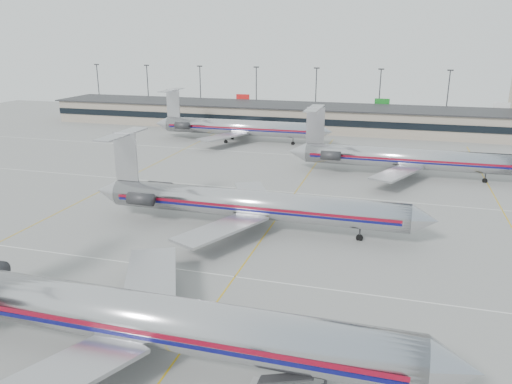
% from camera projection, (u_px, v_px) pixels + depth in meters
% --- Properties ---
extents(ground, '(260.00, 260.00, 0.00)m').
position_uv_depth(ground, '(197.00, 329.00, 41.85)').
color(ground, gray).
rests_on(ground, ground).
extents(apron_markings, '(160.00, 0.15, 0.02)m').
position_uv_depth(apron_markings, '(235.00, 277.00, 51.02)').
color(apron_markings, silver).
rests_on(apron_markings, ground).
extents(terminal, '(162.00, 17.00, 6.25)m').
position_uv_depth(terminal, '(340.00, 118.00, 130.84)').
color(terminal, gray).
rests_on(terminal, ground).
extents(light_mast_row, '(163.60, 0.40, 15.28)m').
position_uv_depth(light_mast_row, '(347.00, 92.00, 142.11)').
color(light_mast_row, '#38383D').
rests_on(light_mast_row, ground).
extents(jet_foreground, '(49.27, 29.01, 12.90)m').
position_uv_depth(jet_foreground, '(116.00, 313.00, 37.18)').
color(jet_foreground, '#B9B9BE').
rests_on(jet_foreground, ground).
extents(jet_second_row, '(44.54, 26.23, 11.66)m').
position_uv_depth(jet_second_row, '(246.00, 203.00, 62.97)').
color(jet_second_row, '#B9B9BE').
rests_on(jet_second_row, ground).
extents(jet_third_row, '(42.77, 26.31, 11.70)m').
position_uv_depth(jet_third_row, '(404.00, 158.00, 86.70)').
color(jet_third_row, '#B9B9BE').
rests_on(jet_third_row, ground).
extents(jet_back_row, '(43.21, 26.58, 11.82)m').
position_uv_depth(jet_back_row, '(237.00, 127.00, 116.41)').
color(jet_back_row, '#B9B9BE').
rests_on(jet_back_row, ground).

